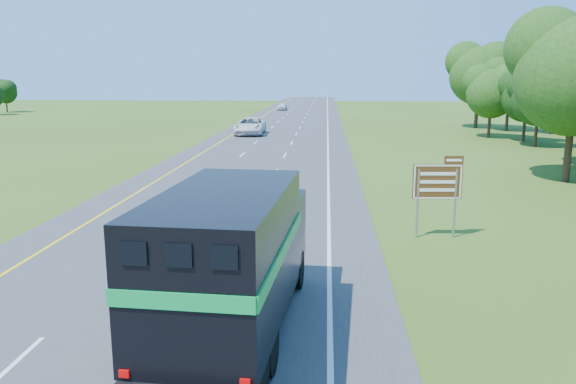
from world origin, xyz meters
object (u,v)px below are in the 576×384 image
(exit_sign, at_px, (438,185))
(white_suv, at_px, (250,126))
(horse_truck, at_px, (232,258))
(far_car, at_px, (282,107))

(exit_sign, bearing_deg, white_suv, 104.43)
(horse_truck, relative_size, white_suv, 1.29)
(far_car, distance_m, exit_sign, 91.06)
(far_car, bearing_deg, exit_sign, -78.67)
(horse_truck, distance_m, exit_sign, 11.90)
(horse_truck, xyz_separation_m, far_car, (-6.61, 99.74, -1.39))
(exit_sign, bearing_deg, far_car, 95.07)
(horse_truck, relative_size, far_car, 2.15)
(white_suv, xyz_separation_m, far_car, (-0.10, 48.53, -0.26))
(horse_truck, xyz_separation_m, exit_sign, (6.91, 9.70, 0.08))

